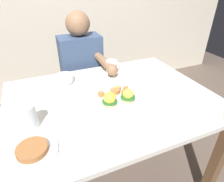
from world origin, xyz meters
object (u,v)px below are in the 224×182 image
at_px(dining_table, 112,111).
at_px(coffee_mug, 112,66).
at_px(fork, 195,108).
at_px(diner_person, 83,72).
at_px(eggs_benedict_plate, 118,100).
at_px(side_plate, 33,151).
at_px(water_glass_near, 30,118).
at_px(fruit_bowl, 64,78).

relative_size(dining_table, coffee_mug, 10.78).
relative_size(fork, diner_person, 0.13).
bearing_deg(fork, eggs_benedict_plate, 149.94).
xyz_separation_m(eggs_benedict_plate, coffee_mug, (0.13, 0.38, 0.03)).
height_order(coffee_mug, diner_person, diner_person).
distance_m(eggs_benedict_plate, side_plate, 0.50).
height_order(eggs_benedict_plate, water_glass_near, water_glass_near).
relative_size(dining_table, fruit_bowl, 10.00).
bearing_deg(fork, fruit_bowl, 135.56).
height_order(water_glass_near, side_plate, water_glass_near).
relative_size(water_glass_near, side_plate, 0.61).
xyz_separation_m(fruit_bowl, diner_person, (0.21, 0.31, -0.12)).
distance_m(water_glass_near, diner_person, 0.84).
relative_size(dining_table, fork, 7.93).
height_order(dining_table, diner_person, diner_person).
relative_size(side_plate, diner_person, 0.18).
bearing_deg(side_plate, water_glass_near, 88.26).
height_order(coffee_mug, side_plate, coffee_mug).
height_order(fruit_bowl, diner_person, diner_person).
distance_m(fruit_bowl, water_glass_near, 0.45).
bearing_deg(dining_table, side_plate, -149.59).
distance_m(coffee_mug, water_glass_near, 0.71).
bearing_deg(diner_person, dining_table, -88.76).
relative_size(eggs_benedict_plate, water_glass_near, 2.22).
distance_m(dining_table, water_glass_near, 0.49).
relative_size(fruit_bowl, coffee_mug, 1.08).
xyz_separation_m(coffee_mug, fork, (0.24, -0.59, -0.05)).
relative_size(fruit_bowl, fork, 0.79).
bearing_deg(diner_person, fork, -66.63).
bearing_deg(water_glass_near, diner_person, 57.93).
xyz_separation_m(dining_table, water_glass_near, (-0.45, -0.10, 0.16)).
bearing_deg(diner_person, side_plate, -116.99).
xyz_separation_m(dining_table, fork, (0.37, -0.28, 0.11)).
bearing_deg(side_plate, dining_table, 30.41).
bearing_deg(eggs_benedict_plate, fork, -30.06).
bearing_deg(eggs_benedict_plate, coffee_mug, 71.97).
relative_size(coffee_mug, diner_person, 0.10).
bearing_deg(diner_person, eggs_benedict_plate, -88.22).
xyz_separation_m(fork, side_plate, (-0.82, 0.02, 0.01)).
height_order(coffee_mug, fork, coffee_mug).
bearing_deg(eggs_benedict_plate, diner_person, 91.78).
height_order(dining_table, water_glass_near, water_glass_near).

